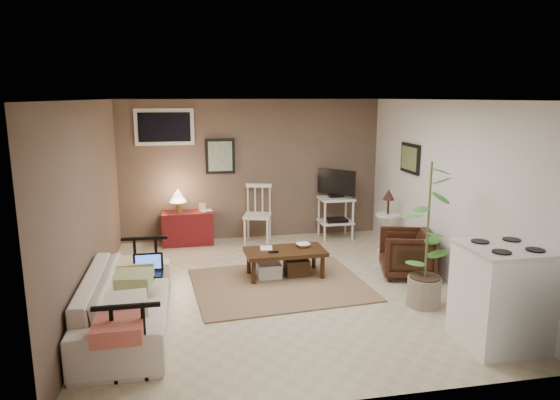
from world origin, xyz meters
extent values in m
plane|color=#C1B293|center=(0.00, 0.00, 0.00)|extent=(5.00, 5.00, 0.00)
cube|color=black|center=(-0.55, 2.48, 1.45)|extent=(0.50, 0.03, 0.60)
cube|color=black|center=(2.23, 1.05, 1.52)|extent=(0.03, 0.60, 0.45)
cube|color=silver|center=(-1.45, 2.48, 1.95)|extent=(0.96, 0.03, 0.60)
cube|color=#81614B|center=(0.03, 0.11, 0.01)|extent=(2.36, 1.95, 0.02)
cube|color=#39210F|center=(0.16, 0.41, 0.36)|extent=(1.10, 0.59, 0.05)
cylinder|color=#39210F|center=(-0.31, 0.18, 0.17)|extent=(0.06, 0.06, 0.34)
cylinder|color=#39210F|center=(0.63, 0.21, 0.17)|extent=(0.06, 0.06, 0.34)
cylinder|color=#39210F|center=(-0.32, 0.60, 0.17)|extent=(0.06, 0.06, 0.34)
cylinder|color=#39210F|center=(0.62, 0.63, 0.17)|extent=(0.06, 0.06, 0.34)
cube|color=black|center=(-0.02, 0.31, 0.40)|extent=(0.14, 0.05, 0.02)
cube|color=#472C19|center=(0.32, 0.41, 0.13)|extent=(0.32, 0.28, 0.24)
cube|color=silver|center=(-0.07, 0.40, 0.11)|extent=(0.32, 0.28, 0.20)
imported|color=#F0E2CF|center=(-1.80, -0.83, 0.42)|extent=(0.63, 2.15, 0.84)
cube|color=black|center=(-1.59, -0.52, 0.49)|extent=(0.33, 0.23, 0.02)
cube|color=black|center=(-1.59, -0.40, 0.60)|extent=(0.33, 0.02, 0.21)
cube|color=#3871FF|center=(-1.59, -0.41, 0.60)|extent=(0.28, 0.00, 0.17)
cube|color=maroon|center=(-1.14, 2.25, 0.28)|extent=(0.84, 0.37, 0.56)
cylinder|color=olive|center=(-1.28, 2.21, 0.65)|extent=(0.09, 0.09, 0.19)
cone|color=#FFEBB7|center=(-1.28, 2.21, 0.85)|extent=(0.28, 0.28, 0.22)
cube|color=tan|center=(-0.89, 2.27, 0.62)|extent=(0.11, 0.02, 0.14)
cube|color=silver|center=(0.03, 2.14, 0.46)|extent=(0.55, 0.55, 0.04)
cylinder|color=silver|center=(-0.21, 2.01, 0.22)|extent=(0.04, 0.04, 0.44)
cylinder|color=silver|center=(0.16, 1.90, 0.22)|extent=(0.04, 0.04, 0.44)
cylinder|color=silver|center=(-0.10, 2.37, 0.22)|extent=(0.04, 0.04, 0.44)
cylinder|color=silver|center=(0.26, 2.27, 0.22)|extent=(0.04, 0.04, 0.44)
cube|color=silver|center=(0.08, 2.33, 0.95)|extent=(0.44, 0.16, 0.06)
cube|color=silver|center=(1.41, 2.16, 0.71)|extent=(0.57, 0.47, 0.04)
cube|color=silver|center=(1.41, 2.16, 0.29)|extent=(0.57, 0.47, 0.03)
cylinder|color=silver|center=(1.16, 1.96, 0.36)|extent=(0.04, 0.04, 0.73)
cylinder|color=silver|center=(1.66, 1.96, 0.36)|extent=(0.04, 0.04, 0.73)
cylinder|color=silver|center=(1.16, 2.35, 0.36)|extent=(0.04, 0.04, 0.73)
cylinder|color=silver|center=(1.66, 2.35, 0.36)|extent=(0.04, 0.04, 0.73)
cube|color=black|center=(1.41, 2.16, 0.76)|extent=(0.26, 0.15, 0.03)
cube|color=black|center=(1.41, 2.16, 1.00)|extent=(0.53, 0.57, 0.44)
cube|color=#E6AE59|center=(1.41, 2.16, 1.00)|extent=(0.43, 0.46, 0.35)
cube|color=black|center=(1.41, 2.10, 0.31)|extent=(0.36, 0.26, 0.10)
cylinder|color=silver|center=(1.99, 1.25, 0.01)|extent=(0.27, 0.27, 0.03)
cylinder|color=silver|center=(1.99, 1.25, 0.30)|extent=(0.05, 0.05, 0.57)
cylinder|color=silver|center=(1.99, 1.25, 0.60)|extent=(0.38, 0.38, 0.03)
cylinder|color=black|center=(1.99, 1.25, 0.74)|extent=(0.03, 0.03, 0.25)
cone|color=#341D15|center=(1.99, 1.25, 0.93)|extent=(0.19, 0.19, 0.17)
imported|color=black|center=(1.82, 0.15, 0.35)|extent=(0.80, 0.83, 0.70)
cylinder|color=gray|center=(1.58, -0.84, 0.18)|extent=(0.39, 0.39, 0.35)
cylinder|color=#4C602D|center=(1.58, -0.84, 1.04)|extent=(0.03, 0.03, 1.37)
cube|color=white|center=(1.89, -1.85, 0.49)|extent=(0.77, 0.71, 0.99)
cube|color=silver|center=(1.89, -1.85, 1.00)|extent=(0.79, 0.73, 0.03)
cylinder|color=black|center=(1.71, -2.03, 1.03)|extent=(0.18, 0.18, 0.01)
cylinder|color=black|center=(2.06, -2.03, 1.03)|extent=(0.18, 0.18, 0.01)
cylinder|color=black|center=(1.71, -1.68, 1.03)|extent=(0.18, 0.18, 0.01)
cylinder|color=black|center=(2.06, -1.68, 1.03)|extent=(0.18, 0.18, 0.01)
imported|color=#39210F|center=(0.43, 0.50, 0.49)|extent=(0.20, 0.07, 0.19)
imported|color=#39210F|center=(-0.17, 0.51, 0.50)|extent=(0.16, 0.04, 0.22)
imported|color=#39210F|center=(-0.90, 2.24, 0.67)|extent=(0.17, 0.05, 0.22)
camera|label=1|loc=(-1.14, -5.98, 2.43)|focal=32.00mm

